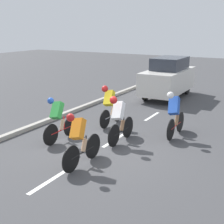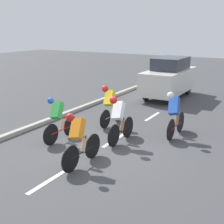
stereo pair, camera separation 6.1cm
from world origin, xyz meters
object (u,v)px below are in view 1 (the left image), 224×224
object	(u,v)px
cyclist_blue	(174,113)
cyclist_green	(58,118)
cyclist_white	(119,118)
cyclist_yellow	(110,104)
cyclist_orange	(79,138)
support_car	(168,78)

from	to	relation	value
cyclist_blue	cyclist_green	bearing A→B (deg)	36.26
cyclist_blue	cyclist_white	xyz separation A→B (m)	(1.33, 1.41, -0.00)
cyclist_white	cyclist_yellow	bearing A→B (deg)	-50.64
cyclist_green	cyclist_blue	xyz separation A→B (m)	(-3.07, -2.25, 0.05)
cyclist_orange	support_car	distance (m)	9.08
cyclist_blue	cyclist_white	distance (m)	1.93
cyclist_yellow	cyclist_white	distance (m)	1.80
cyclist_green	cyclist_orange	world-z (taller)	cyclist_orange
cyclist_yellow	cyclist_green	bearing A→B (deg)	75.03
cyclist_blue	support_car	size ratio (longest dim) A/B	0.42
cyclist_green	cyclist_blue	world-z (taller)	cyclist_blue
cyclist_blue	cyclist_white	bearing A→B (deg)	46.68
cyclist_blue	cyclist_white	size ratio (longest dim) A/B	1.03
cyclist_blue	support_car	xyz separation A→B (m)	(2.24, -5.61, 0.22)
cyclist_blue	cyclist_yellow	xyz separation A→B (m)	(2.47, 0.01, -0.00)
cyclist_green	cyclist_yellow	distance (m)	2.31
cyclist_white	cyclist_green	bearing A→B (deg)	25.84
cyclist_blue	cyclist_white	world-z (taller)	cyclist_blue
cyclist_orange	cyclist_green	bearing A→B (deg)	-35.40
cyclist_white	support_car	xyz separation A→B (m)	(0.91, -7.02, 0.22)
cyclist_blue	cyclist_orange	xyz separation A→B (m)	(1.41, 3.43, -0.05)
cyclist_yellow	support_car	size ratio (longest dim) A/B	0.42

